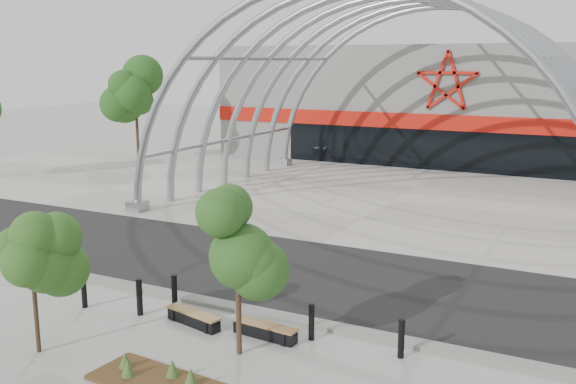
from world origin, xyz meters
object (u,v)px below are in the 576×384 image
at_px(bench_0, 194,318).
at_px(bench_1, 265,331).
at_px(street_tree_0, 31,255).
at_px(street_tree_1, 238,241).
at_px(bollard_2, 174,292).

bearing_deg(bench_0, bench_1, 4.53).
xyz_separation_m(street_tree_0, bench_1, (4.52, 3.21, -2.27)).
relative_size(street_tree_1, bollard_2, 3.82).
bearing_deg(street_tree_1, bench_1, 83.98).
distance_m(street_tree_0, bench_1, 5.99).
height_order(bench_0, bollard_2, bollard_2).
relative_size(street_tree_0, street_tree_1, 0.87).
bearing_deg(street_tree_0, street_tree_1, 25.92).
bearing_deg(bench_1, bench_0, -175.47).
distance_m(street_tree_0, street_tree_1, 4.91).
relative_size(bench_0, bollard_2, 1.78).
distance_m(street_tree_0, bollard_2, 4.39).
distance_m(street_tree_1, bollard_2, 4.18).
bearing_deg(street_tree_1, street_tree_0, -154.08).
height_order(street_tree_0, street_tree_1, street_tree_1).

